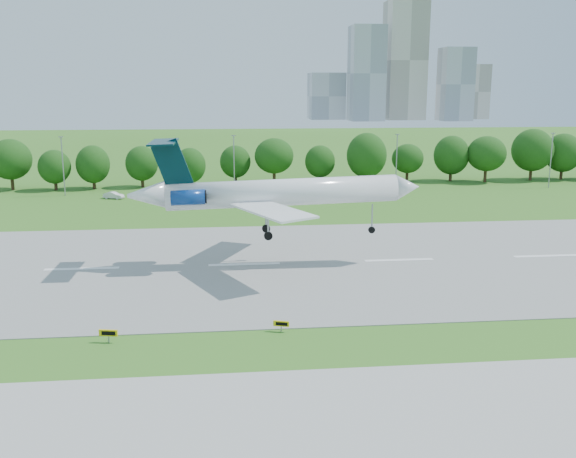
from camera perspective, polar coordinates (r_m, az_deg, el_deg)
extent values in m
plane|color=#336019|center=(61.70, 16.13, -8.81)|extent=(600.00, 600.00, 0.00)
cube|color=gray|center=(84.18, 9.85, -2.76)|extent=(400.00, 45.00, 0.08)
cylinder|color=#382314|center=(151.22, -20.24, 4.06)|extent=(0.70, 0.70, 3.60)
sphere|color=#163D0F|center=(150.70, -20.36, 5.71)|extent=(8.40, 8.40, 8.40)
cylinder|color=#382314|center=(146.52, -4.87, 4.54)|extent=(0.70, 0.70, 3.60)
sphere|color=#163D0F|center=(145.99, -4.90, 6.25)|extent=(8.40, 8.40, 8.40)
cylinder|color=#382314|center=(152.55, 10.38, 4.69)|extent=(0.70, 0.70, 3.60)
sphere|color=#163D0F|center=(152.03, 10.45, 6.33)|extent=(8.40, 8.40, 8.40)
cylinder|color=#382314|center=(168.14, 23.63, 4.56)|extent=(0.70, 0.70, 3.60)
sphere|color=#163D0F|center=(167.67, 23.76, 6.04)|extent=(8.40, 8.40, 8.40)
cylinder|color=gray|center=(139.88, -19.36, 5.24)|extent=(0.24, 0.24, 12.00)
cube|color=gray|center=(139.32, -19.54, 7.73)|extent=(0.90, 0.25, 0.18)
cylinder|color=gray|center=(136.07, -4.81, 5.71)|extent=(0.24, 0.24, 12.00)
cube|color=gray|center=(135.50, -4.86, 8.28)|extent=(0.90, 0.25, 0.18)
cylinder|color=gray|center=(141.13, 9.62, 5.82)|extent=(0.24, 0.24, 12.00)
cube|color=gray|center=(140.57, 9.71, 8.29)|extent=(0.90, 0.25, 0.18)
cylinder|color=gray|center=(154.17, 22.32, 5.62)|extent=(0.24, 0.24, 12.00)
cube|color=gray|center=(153.66, 22.51, 7.87)|extent=(0.90, 0.25, 0.18)
cube|color=#B2B2B7|center=(444.06, 6.99, 13.54)|extent=(22.00, 22.00, 62.00)
cube|color=beige|center=(466.26, 10.32, 14.49)|extent=(26.00, 26.00, 80.00)
cube|color=#B2B2B7|center=(456.18, 14.66, 12.33)|extent=(20.00, 20.00, 48.00)
cube|color=beige|center=(487.76, 16.17, 11.63)|extent=(18.00, 18.00, 38.00)
cube|color=#B2B2B7|center=(464.18, 3.42, 11.70)|extent=(24.00, 24.00, 32.00)
cylinder|color=white|center=(79.48, -0.52, 3.27)|extent=(28.66, 3.56, 4.12)
cone|color=white|center=(82.27, 10.53, 3.68)|extent=(3.16, 3.36, 3.41)
cone|color=white|center=(79.82, -12.46, 2.96)|extent=(4.69, 3.37, 3.46)
cube|color=white|center=(72.98, -1.41, 1.64)|extent=(9.47, 13.23, 0.37)
cube|color=white|center=(86.08, -2.04, 3.30)|extent=(9.62, 13.22, 0.37)
cube|color=#042630|center=(78.98, -10.25, 5.64)|extent=(4.97, 0.52, 6.46)
cube|color=#042630|center=(78.80, -11.02, 7.59)|extent=(3.12, 9.07, 0.29)
cylinder|color=navy|center=(76.91, -8.88, 2.79)|extent=(4.06, 1.84, 1.92)
cylinder|color=navy|center=(81.78, -8.68, 3.36)|extent=(4.06, 1.84, 1.92)
cylinder|color=gray|center=(81.84, 7.48, 1.06)|extent=(0.19, 0.19, 3.33)
cylinder|color=black|center=(82.18, 7.45, -0.08)|extent=(0.86, 0.29, 0.86)
cylinder|color=gray|center=(77.90, -1.78, 0.58)|extent=(0.23, 0.23, 3.33)
cylinder|color=black|center=(78.26, -1.77, -0.61)|extent=(1.05, 0.44, 1.05)
cylinder|color=gray|center=(81.99, -1.97, 1.18)|extent=(0.23, 0.23, 3.33)
cylinder|color=black|center=(82.34, -1.96, 0.04)|extent=(1.05, 0.44, 1.05)
cube|color=gray|center=(59.12, -15.65, -9.35)|extent=(0.12, 0.12, 0.73)
cube|color=yellow|center=(58.93, -15.68, -8.88)|extent=(1.67, 0.51, 0.57)
cube|color=black|center=(58.83, -15.72, -8.92)|extent=(1.23, 0.27, 0.36)
cube|color=gray|center=(59.36, -0.61, -8.82)|extent=(0.11, 0.11, 0.64)
cube|color=yellow|center=(59.20, -0.61, -8.41)|extent=(1.45, 0.59, 0.50)
cube|color=black|center=(59.11, -0.63, -8.44)|extent=(1.06, 0.34, 0.32)
imported|color=silver|center=(133.80, -15.24, 2.91)|extent=(4.41, 2.86, 1.37)
imported|color=white|center=(132.22, -10.07, 2.99)|extent=(3.46, 1.92, 1.11)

